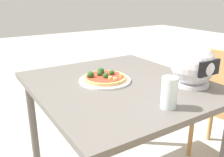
{
  "coord_description": "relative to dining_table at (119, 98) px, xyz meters",
  "views": [
    {
      "loc": [
        0.72,
        1.07,
        1.24
      ],
      "look_at": [
        0.03,
        -0.03,
        0.8
      ],
      "focal_mm": 39.08,
      "sensor_mm": 36.0,
      "label": 1
    }
  ],
  "objects": [
    {
      "name": "dining_table",
      "position": [
        0.0,
        0.0,
        0.0
      ],
      "size": [
        0.92,
        1.01,
        0.78
      ],
      "color": "#5B5651",
      "rests_on": "ground"
    },
    {
      "name": "pizza_plate",
      "position": [
        0.06,
        -0.06,
        0.1
      ],
      "size": [
        0.29,
        0.29,
        0.01
      ],
      "primitive_type": "cylinder",
      "color": "white",
      "rests_on": "dining_table"
    },
    {
      "name": "pizza",
      "position": [
        0.06,
        -0.06,
        0.12
      ],
      "size": [
        0.24,
        0.24,
        0.05
      ],
      "color": "tan",
      "rests_on": "pizza_plate"
    },
    {
      "name": "motorcycle_helmet",
      "position": [
        -0.31,
        0.24,
        0.21
      ],
      "size": [
        0.23,
        0.23,
        0.23
      ],
      "color": "silver",
      "rests_on": "dining_table"
    },
    {
      "name": "drinking_glass",
      "position": [
        -0.0,
        0.38,
        0.17
      ],
      "size": [
        0.07,
        0.07,
        0.14
      ],
      "primitive_type": "cylinder",
      "color": "silver",
      "rests_on": "dining_table"
    },
    {
      "name": "chair_side",
      "position": [
        -0.82,
        0.13,
        -0.17
      ],
      "size": [
        0.47,
        0.47,
        0.9
      ],
      "color": "#B7844C",
      "rests_on": "ground"
    }
  ]
}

